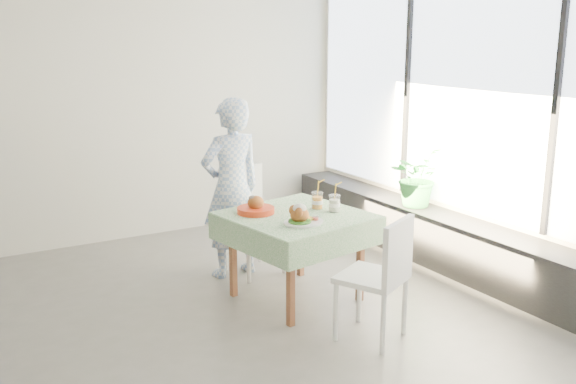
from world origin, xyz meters
TOP-DOWN VIEW (x-y plane):
  - floor at (0.00, 0.00)m, footprint 6.00×6.00m
  - wall_back at (0.00, 2.50)m, footprint 6.00×0.02m
  - wall_front at (0.00, -2.50)m, footprint 6.00×0.02m
  - wall_right at (3.00, 0.00)m, footprint 0.02×5.00m
  - window_pane at (2.97, 0.00)m, footprint 0.01×4.80m
  - window_ledge at (2.80, 0.00)m, footprint 0.40×4.80m
  - cafe_table at (1.15, 0.12)m, footprint 1.20×1.20m
  - chair_far at (1.13, 0.88)m, footprint 0.52×0.52m
  - chair_near at (1.25, -0.80)m, footprint 0.59×0.59m
  - diner at (0.93, 0.91)m, footprint 0.63×0.44m
  - main_dish at (1.04, -0.14)m, footprint 0.33×0.33m
  - juice_cup_orange at (1.39, 0.18)m, footprint 0.10×0.10m
  - juice_cup_lemonade at (1.47, 0.03)m, footprint 0.10×0.10m
  - second_dish at (0.88, 0.32)m, footprint 0.31×0.31m
  - potted_plant at (2.80, 0.53)m, footprint 0.71×0.69m

SIDE VIEW (x-z plane):
  - floor at x=0.00m, z-range 0.00..0.00m
  - window_ledge at x=2.80m, z-range 0.00..0.50m
  - chair_near at x=1.25m, z-range -0.18..0.75m
  - chair_far at x=1.13m, z-range -0.19..0.80m
  - cafe_table at x=1.15m, z-range 0.09..0.83m
  - second_dish at x=0.88m, z-range 0.71..0.86m
  - main_dish at x=1.04m, z-range 0.71..0.88m
  - potted_plant at x=2.80m, z-range 0.50..1.10m
  - juice_cup_lemonade at x=1.47m, z-range 0.67..0.95m
  - juice_cup_orange at x=1.39m, z-range 0.67..0.95m
  - diner at x=0.93m, z-range 0.00..1.65m
  - wall_back at x=0.00m, z-range 0.00..2.80m
  - wall_front at x=0.00m, z-range 0.00..2.80m
  - wall_right at x=3.00m, z-range 0.00..2.80m
  - window_pane at x=2.97m, z-range 0.56..2.74m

